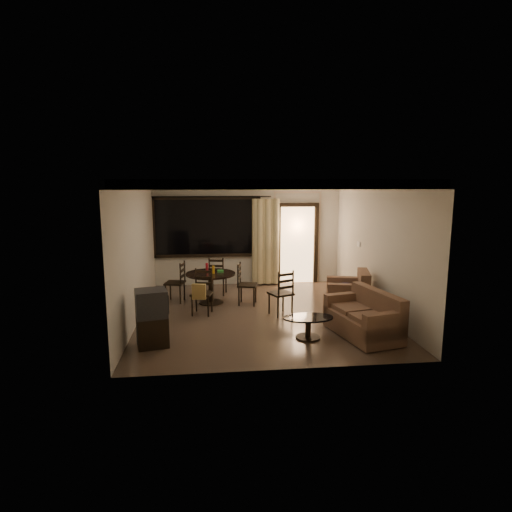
{
  "coord_description": "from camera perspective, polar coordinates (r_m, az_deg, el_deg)",
  "views": [
    {
      "loc": [
        -1.08,
        -8.67,
        2.77
      ],
      "look_at": [
        -0.07,
        0.2,
        1.21
      ],
      "focal_mm": 30.0,
      "sensor_mm": 36.0,
      "label": 1
    }
  ],
  "objects": [
    {
      "name": "dining_chair_east",
      "position": [
        9.77,
        -1.22,
        -4.84
      ],
      "size": [
        0.5,
        0.5,
        0.95
      ],
      "rotation": [
        0.0,
        0.0,
        1.34
      ],
      "color": "black",
      "rests_on": "ground"
    },
    {
      "name": "armchair",
      "position": [
        9.43,
        12.41,
        -5.13
      ],
      "size": [
        1.06,
        1.06,
        0.87
      ],
      "rotation": [
        0.0,
        0.0,
        -0.25
      ],
      "color": "#4D3223",
      "rests_on": "ground"
    },
    {
      "name": "dining_table",
      "position": [
        9.86,
        -6.05,
        -3.11
      ],
      "size": [
        1.13,
        1.13,
        0.93
      ],
      "rotation": [
        0.0,
        0.0,
        -0.23
      ],
      "color": "black",
      "rests_on": "ground"
    },
    {
      "name": "coffee_table",
      "position": [
        7.77,
        6.97,
        -8.99
      ],
      "size": [
        0.9,
        0.54,
        0.39
      ],
      "rotation": [
        0.0,
        0.0,
        0.03
      ],
      "color": "black",
      "rests_on": "ground"
    },
    {
      "name": "sofa",
      "position": [
        8.07,
        14.36,
        -8.08
      ],
      "size": [
        1.1,
        1.64,
        0.81
      ],
      "rotation": [
        0.0,
        0.0,
        0.21
      ],
      "color": "#4D3223",
      "rests_on": "ground"
    },
    {
      "name": "dining_chair_west",
      "position": [
        10.14,
        -10.66,
        -4.47
      ],
      "size": [
        0.5,
        0.5,
        0.95
      ],
      "rotation": [
        0.0,
        0.0,
        -1.8
      ],
      "color": "black",
      "rests_on": "ground"
    },
    {
      "name": "ground",
      "position": [
        9.16,
        0.6,
        -7.69
      ],
      "size": [
        5.5,
        5.5,
        0.0
      ],
      "primitive_type": "plane",
      "color": "#7F6651",
      "rests_on": "ground"
    },
    {
      "name": "room_shell",
      "position": [
        10.61,
        2.62,
        4.82
      ],
      "size": [
        5.5,
        6.7,
        5.5
      ],
      "color": "beige",
      "rests_on": "ground"
    },
    {
      "name": "tv_cabinet",
      "position": [
        7.52,
        -13.7,
        -8.02
      ],
      "size": [
        0.6,
        0.56,
        0.98
      ],
      "rotation": [
        0.0,
        0.0,
        0.23
      ],
      "color": "black",
      "rests_on": "ground"
    },
    {
      "name": "side_chair",
      "position": [
        9.02,
        3.35,
        -6.08
      ],
      "size": [
        0.56,
        0.56,
        0.97
      ],
      "rotation": [
        0.0,
        0.0,
        3.54
      ],
      "color": "black",
      "rests_on": "ground"
    },
    {
      "name": "dining_chair_north",
      "position": [
        10.67,
        -5.1,
        -3.61
      ],
      "size": [
        0.5,
        0.5,
        0.95
      ],
      "rotation": [
        0.0,
        0.0,
        2.91
      ],
      "color": "black",
      "rests_on": "ground"
    },
    {
      "name": "dining_chair_south",
      "position": [
        9.11,
        -7.22,
        -5.87
      ],
      "size": [
        0.5,
        0.55,
        0.95
      ],
      "rotation": [
        0.0,
        0.0,
        -0.23
      ],
      "color": "black",
      "rests_on": "ground"
    }
  ]
}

